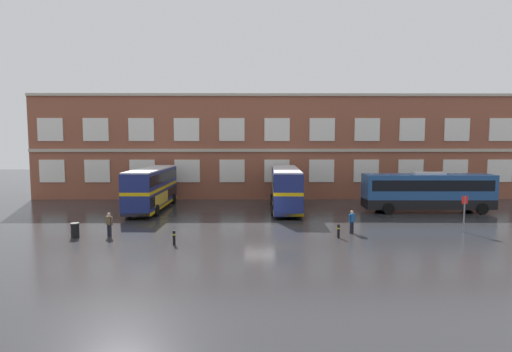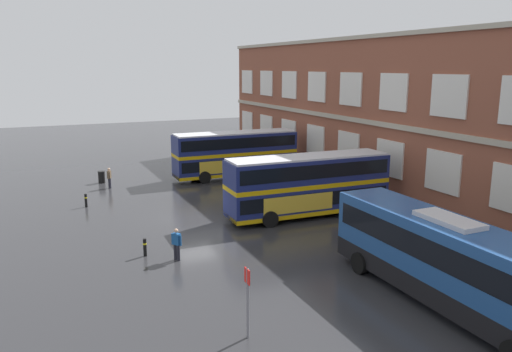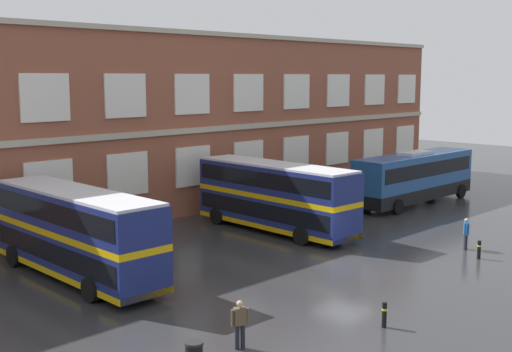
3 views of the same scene
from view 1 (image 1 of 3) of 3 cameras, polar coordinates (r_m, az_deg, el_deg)
The scene contains 11 objects.
ground_plane at distance 34.87m, azimuth 0.47°, elevation -6.20°, with size 120.00×120.00×0.00m, color #2B2B2D.
brick_terminal_building at distance 50.25m, azimuth 2.70°, elevation 4.02°, with size 56.46×8.19×12.07m.
double_decker_near at distance 40.80m, azimuth -14.47°, elevation -1.65°, with size 3.05×11.05×4.07m.
double_decker_middle at distance 39.58m, azimuth 4.19°, elevation -1.70°, with size 3.15×11.08×4.07m.
touring_coach at distance 41.67m, azimuth 23.03°, elevation -2.09°, with size 12.02×2.95×3.80m.
waiting_passenger at distance 30.69m, azimuth -20.00°, elevation -6.29°, with size 0.62×0.39×1.70m.
second_passenger at distance 30.57m, azimuth 13.35°, elevation -6.16°, with size 0.57×0.46×1.70m.
bus_stand_flag at distance 33.74m, azimuth 27.31°, elevation -4.33°, with size 0.44×0.10×2.70m.
station_litter_bin at distance 31.31m, azimuth -24.16°, elevation -6.98°, with size 0.60×0.60×1.03m.
safety_bollard_west at distance 27.21m, azimuth -11.48°, elevation -8.47°, with size 0.19×0.19×0.95m.
safety_bollard_east at distance 29.07m, azimuth 11.55°, elevation -7.60°, with size 0.19×0.19×0.95m.
Camera 1 is at (-0.58, -32.18, 6.84)m, focal length 28.37 mm.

